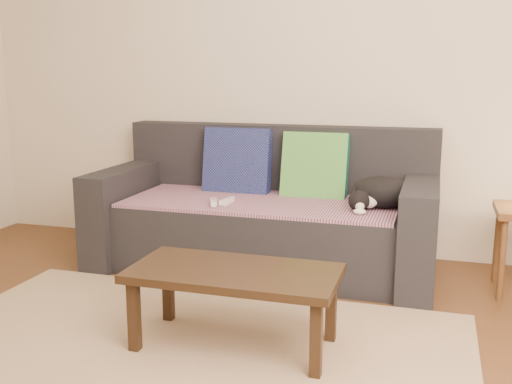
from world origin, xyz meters
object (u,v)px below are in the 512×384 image
at_px(sofa, 265,218).
at_px(coffee_table, 234,279).
at_px(wii_remote_b, 227,201).
at_px(cat, 380,193).
at_px(wii_remote_a, 214,202).

xyz_separation_m(sofa, coffee_table, (0.20, -1.19, 0.01)).
relative_size(wii_remote_b, coffee_table, 0.16).
distance_m(sofa, wii_remote_b, 0.33).
distance_m(cat, coffee_table, 1.23).
xyz_separation_m(wii_remote_a, wii_remote_b, (0.06, 0.06, 0.00)).
distance_m(cat, wii_remote_a, 0.98).
height_order(cat, wii_remote_a, cat).
bearing_deg(sofa, wii_remote_b, -126.15).
relative_size(wii_remote_a, coffee_table, 0.16).
relative_size(cat, coffee_table, 0.48).
xyz_separation_m(wii_remote_a, coffee_table, (0.43, -0.89, -0.13)).
height_order(sofa, coffee_table, sofa).
bearing_deg(coffee_table, cat, 64.55).
bearing_deg(coffee_table, wii_remote_a, 116.07).
distance_m(sofa, cat, 0.76).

